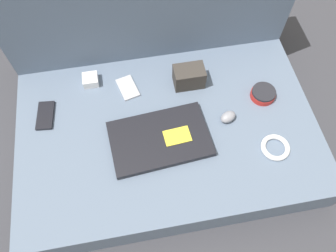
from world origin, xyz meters
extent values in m
plane|color=#38383D|center=(0.00, 0.00, 0.00)|extent=(8.00, 8.00, 0.00)
cube|color=slate|center=(0.00, 0.00, 0.07)|extent=(1.06, 0.67, 0.15)
cube|color=slate|center=(0.00, 0.44, 0.26)|extent=(1.06, 0.20, 0.51)
cube|color=black|center=(-0.04, -0.04, 0.16)|extent=(0.35, 0.24, 0.02)
cube|color=yellow|center=(0.02, -0.05, 0.17)|extent=(0.09, 0.07, 0.00)
ellipsoid|color=gray|center=(0.22, 0.00, 0.17)|extent=(0.07, 0.06, 0.03)
cylinder|color=red|center=(0.37, 0.07, 0.16)|extent=(0.09, 0.09, 0.02)
cylinder|color=#232328|center=(0.37, 0.07, 0.18)|extent=(0.09, 0.09, 0.01)
cube|color=#B7B7BC|center=(-0.12, 0.20, 0.15)|extent=(0.09, 0.12, 0.01)
cube|color=black|center=(-0.43, 0.13, 0.15)|extent=(0.07, 0.12, 0.01)
cube|color=#38332D|center=(0.11, 0.18, 0.19)|extent=(0.11, 0.07, 0.08)
cube|color=silver|center=(-0.25, 0.25, 0.17)|extent=(0.06, 0.06, 0.03)
torus|color=white|center=(0.35, -0.14, 0.16)|extent=(0.10, 0.10, 0.02)
camera|label=1|loc=(-0.10, -0.54, 1.17)|focal=35.00mm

